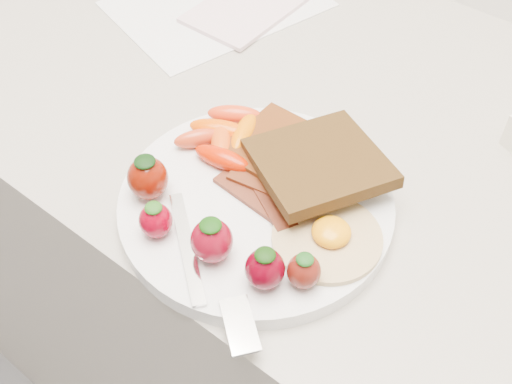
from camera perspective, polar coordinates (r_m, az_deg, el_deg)
The scene contains 11 objects.
counter at distance 1.09m, azimuth 5.00°, elevation -11.15°, with size 2.00×0.60×0.90m, color gray.
plate at distance 0.63m, azimuth 0.00°, elevation -1.14°, with size 0.27×0.27×0.02m, color white.
toast_lower at distance 0.66m, azimuth 2.16°, elevation 3.80°, with size 0.09×0.09×0.01m, color #451506.
toast_upper at distance 0.63m, azimuth 5.60°, elevation 2.61°, with size 0.12×0.12×0.01m, color black.
fried_egg at distance 0.59m, azimuth 6.44°, elevation -3.94°, with size 0.13×0.13×0.02m.
bacon_strips at distance 0.62m, azimuth 0.65°, elevation -0.13°, with size 0.10×0.06×0.01m.
baby_carrots at distance 0.67m, azimuth -2.81°, elevation 5.03°, with size 0.10×0.10×0.02m.
strawberries at distance 0.58m, azimuth -4.55°, elevation -3.12°, with size 0.21×0.07×0.05m.
fork at distance 0.57m, azimuth -4.14°, elevation -7.83°, with size 0.17×0.10×0.00m.
paper_sheet at distance 0.92m, azimuth -3.50°, elevation 16.34°, with size 0.20×0.27×0.00m, color white.
notepad at distance 0.91m, azimuth -0.92°, elevation 16.01°, with size 0.11×0.16×0.01m, color beige.
Camera 1 is at (0.27, 1.21, 1.39)m, focal length 45.00 mm.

